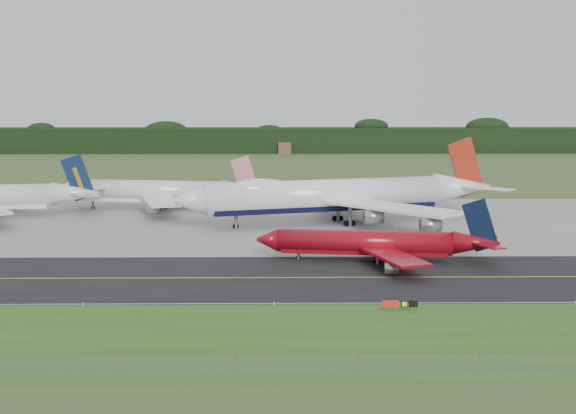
# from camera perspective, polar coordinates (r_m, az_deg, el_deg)

# --- Properties ---
(ground) EXTENTS (600.00, 600.00, 0.00)m
(ground) POSITION_cam_1_polar(r_m,az_deg,el_deg) (127.30, 0.13, -4.64)
(ground) COLOR #425527
(ground) RESTS_ON ground
(grass_verge) EXTENTS (400.00, 30.00, 0.01)m
(grass_verge) POSITION_cam_1_polar(r_m,az_deg,el_deg) (93.45, 0.49, -9.30)
(grass_verge) COLOR #2B5318
(grass_verge) RESTS_ON ground
(taxiway) EXTENTS (400.00, 32.00, 0.02)m
(taxiway) POSITION_cam_1_polar(r_m,az_deg,el_deg) (123.40, 0.16, -5.04)
(taxiway) COLOR black
(taxiway) RESTS_ON ground
(apron) EXTENTS (400.00, 78.00, 0.01)m
(apron) POSITION_cam_1_polar(r_m,az_deg,el_deg) (177.43, -0.13, -1.07)
(apron) COLOR gray
(apron) RESTS_ON ground
(taxiway_centreline) EXTENTS (400.00, 0.40, 0.00)m
(taxiway_centreline) POSITION_cam_1_polar(r_m,az_deg,el_deg) (123.39, 0.16, -5.03)
(taxiway_centreline) COLOR gold
(taxiway_centreline) RESTS_ON taxiway
(taxiway_edge_line) EXTENTS (400.00, 0.25, 0.00)m
(taxiway_edge_line) POSITION_cam_1_polar(r_m,az_deg,el_deg) (108.34, 0.30, -6.87)
(taxiway_edge_line) COLOR silver
(taxiway_edge_line) RESTS_ON taxiway
(perimeter_fence) EXTENTS (320.00, 0.10, 320.00)m
(perimeter_fence) POSITION_cam_1_polar(r_m,az_deg,el_deg) (80.75, 0.70, -11.28)
(perimeter_fence) COLOR slate
(perimeter_fence) RESTS_ON ground
(horizon_treeline) EXTENTS (700.00, 25.00, 12.00)m
(horizon_treeline) POSITION_cam_1_polar(r_m,az_deg,el_deg) (398.64, -0.51, 4.70)
(horizon_treeline) COLOR black
(horizon_treeline) RESTS_ON ground
(jet_ba_747) EXTENTS (72.05, 58.31, 18.47)m
(jet_ba_747) POSITION_cam_1_polar(r_m,az_deg,el_deg) (174.29, 3.51, 0.84)
(jet_ba_747) COLOR white
(jet_ba_747) RESTS_ON ground
(jet_red_737) EXTENTS (40.83, 32.98, 11.03)m
(jet_red_737) POSITION_cam_1_polar(r_m,az_deg,el_deg) (135.71, 6.38, -2.59)
(jet_red_737) COLOR maroon
(jet_red_737) RESTS_ON ground
(jet_star_tail) EXTENTS (52.03, 43.04, 13.75)m
(jet_star_tail) POSITION_cam_1_polar(r_m,az_deg,el_deg) (196.77, -9.17, 1.06)
(jet_star_tail) COLOR silver
(jet_star_tail) RESTS_ON ground
(taxiway_sign) EXTENTS (4.55, 0.30, 1.52)m
(taxiway_sign) POSITION_cam_1_polar(r_m,az_deg,el_deg) (104.90, 7.96, -6.85)
(taxiway_sign) COLOR slate
(taxiway_sign) RESTS_ON ground
(edge_marker_left) EXTENTS (0.16, 0.16, 0.50)m
(edge_marker_left) POSITION_cam_1_polar(r_m,az_deg,el_deg) (110.34, -14.37, -6.73)
(edge_marker_left) COLOR yellow
(edge_marker_left) RESTS_ON ground
(edge_marker_center) EXTENTS (0.16, 0.16, 0.50)m
(edge_marker_center) POSITION_cam_1_polar(r_m,az_deg,el_deg) (107.30, -1.00, -6.89)
(edge_marker_center) COLOR yellow
(edge_marker_center) RESTS_ON ground
(edge_marker_right) EXTENTS (0.16, 0.16, 0.50)m
(edge_marker_right) POSITION_cam_1_polar(r_m,az_deg,el_deg) (114.50, 19.78, -6.42)
(edge_marker_right) COLOR yellow
(edge_marker_right) RESTS_ON ground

